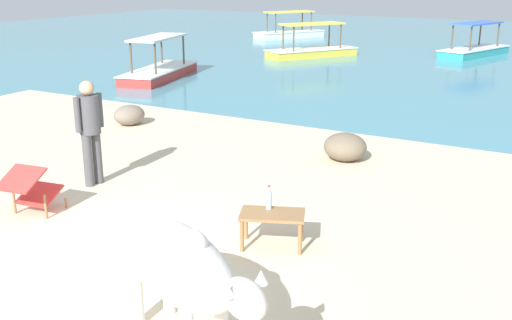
{
  "coord_description": "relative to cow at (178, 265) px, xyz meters",
  "views": [
    {
      "loc": [
        4.69,
        -4.33,
        3.19
      ],
      "look_at": [
        0.54,
        3.0,
        0.55
      ],
      "focal_mm": 42.21,
      "sensor_mm": 36.0,
      "label": 1
    }
  ],
  "objects": [
    {
      "name": "boat_yellow",
      "position": [
        -6.92,
        17.98,
        -0.52
      ],
      "size": [
        2.92,
        3.73,
        1.29
      ],
      "rotation": [
        0.0,
        0.0,
        1.01
      ],
      "color": "gold",
      "rests_on": "water_surface"
    },
    {
      "name": "boat_teal",
      "position": [
        -1.45,
        21.39,
        -0.52
      ],
      "size": [
        2.24,
        3.85,
        1.29
      ],
      "rotation": [
        0.0,
        0.0,
        4.4
      ],
      "color": "teal",
      "rests_on": "water_surface"
    },
    {
      "name": "person_standing",
      "position": [
        -3.67,
        2.73,
        0.18
      ],
      "size": [
        0.32,
        0.51,
        1.62
      ],
      "rotation": [
        0.0,
        0.0,
        6.17
      ],
      "color": "#4C4C51",
      "rests_on": "sand_beach"
    },
    {
      "name": "sand_beach",
      "position": [
        -1.84,
        0.64,
        -0.79
      ],
      "size": [
        18.0,
        14.0,
        0.04
      ],
      "primitive_type": "cube",
      "color": "beige",
      "rests_on": "ground"
    },
    {
      "name": "low_bench_table",
      "position": [
        -0.23,
        2.14,
        -0.41
      ],
      "size": [
        0.87,
        0.7,
        0.43
      ],
      "rotation": [
        0.0,
        0.0,
        0.4
      ],
      "color": "olive",
      "rests_on": "sand_beach"
    },
    {
      "name": "bottle",
      "position": [
        -0.33,
        2.24,
        -0.22
      ],
      "size": [
        0.07,
        0.07,
        0.3
      ],
      "color": "#A3C6D1",
      "rests_on": "low_bench_table"
    },
    {
      "name": "deck_chair_far",
      "position": [
        -3.52,
        1.41,
        -0.38
      ],
      "size": [
        0.65,
        0.84,
        0.68
      ],
      "rotation": [
        0.0,
        0.0,
        1.73
      ],
      "color": "olive",
      "rests_on": "sand_beach"
    },
    {
      "name": "boat_white",
      "position": [
        -10.91,
        24.0,
        -0.52
      ],
      "size": [
        2.78,
        3.77,
        1.29
      ],
      "rotation": [
        0.0,
        0.0,
        4.21
      ],
      "color": "white",
      "rests_on": "water_surface"
    },
    {
      "name": "boat_red",
      "position": [
        -8.94,
        11.04,
        -0.52
      ],
      "size": [
        2.01,
        3.84,
        1.29
      ],
      "rotation": [
        0.0,
        0.0,
        4.96
      ],
      "color": "#C63833",
      "rests_on": "water_surface"
    },
    {
      "name": "cow",
      "position": [
        0.0,
        0.0,
        0.0
      ],
      "size": [
        2.05,
        1.22,
        1.17
      ],
      "rotation": [
        0.0,
        0.0,
        5.88
      ],
      "color": "silver",
      "rests_on": "sand_beach"
    },
    {
      "name": "shore_rock_large",
      "position": [
        -5.72,
        5.93,
        -0.55
      ],
      "size": [
        0.75,
        0.82,
        0.43
      ],
      "primitive_type": "ellipsoid",
      "rotation": [
        0.0,
        0.0,
        1.3
      ],
      "color": "gray",
      "rests_on": "sand_beach"
    },
    {
      "name": "shore_rock_medium",
      "position": [
        -0.75,
        5.82,
        -0.53
      ],
      "size": [
        1.06,
        1.06,
        0.48
      ],
      "primitive_type": "ellipsoid",
      "rotation": [
        0.0,
        0.0,
        2.44
      ],
      "color": "#756651",
      "rests_on": "sand_beach"
    },
    {
      "name": "water_surface",
      "position": [
        -1.84,
        22.64,
        -0.81
      ],
      "size": [
        60.0,
        36.0,
        0.03
      ],
      "primitive_type": "cube",
      "color": "teal",
      "rests_on": "ground"
    }
  ]
}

